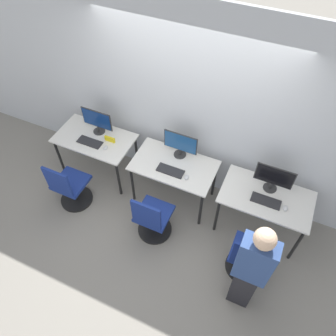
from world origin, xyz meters
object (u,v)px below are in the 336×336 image
object	(u,v)px
keyboard_left	(90,142)
monitor_center	(180,144)
mouse_left	(106,148)
office_chair_center	(152,219)
person_right	(251,268)
keyboard_center	(170,171)
office_chair_left	(70,188)
monitor_left	(97,121)
monitor_right	(274,178)
mouse_center	(187,177)
keyboard_right	(266,201)
office_chair_right	(247,258)
mouse_right	(285,208)

from	to	relation	value
keyboard_left	monitor_center	distance (m)	1.34
monitor_center	keyboard_left	bearing A→B (deg)	-166.02
keyboard_left	mouse_left	distance (m)	0.27
mouse_left	office_chair_center	distance (m)	1.23
mouse_left	person_right	distance (m)	2.55
monitor_center	keyboard_center	distance (m)	0.39
monitor_center	keyboard_center	bearing A→B (deg)	-90.00
keyboard_left	office_chair_left	bearing A→B (deg)	-93.16
monitor_left	office_chair_center	world-z (taller)	monitor_left
monitor_right	mouse_center	bearing A→B (deg)	-164.35
keyboard_center	person_right	size ratio (longest dim) A/B	0.23
keyboard_left	monitor_center	bearing A→B (deg)	13.98
monitor_left	monitor_center	world-z (taller)	same
keyboard_right	mouse_center	bearing A→B (deg)	-176.39
keyboard_left	mouse_left	size ratio (longest dim) A/B	4.11
monitor_center	person_right	distance (m)	1.86
office_chair_left	monitor_left	bearing A→B (deg)	87.78
monitor_center	keyboard_right	distance (m)	1.33
monitor_left	office_chair_right	size ratio (longest dim) A/B	0.54
keyboard_right	office_chair_right	size ratio (longest dim) A/B	0.41
keyboard_left	office_chair_center	xyz separation A→B (m)	(1.28, -0.58, -0.39)
monitor_right	person_right	distance (m)	1.23
keyboard_right	mouse_right	world-z (taller)	mouse_right
monitor_left	person_right	distance (m)	2.90
office_chair_right	office_chair_left	bearing A→B (deg)	-179.94
keyboard_left	mouse_left	world-z (taller)	mouse_left
mouse_center	office_chair_center	distance (m)	0.72
keyboard_left	keyboard_right	distance (m)	2.57
monitor_left	monitor_right	bearing A→B (deg)	0.08
mouse_center	person_right	size ratio (longest dim) A/B	0.06
keyboard_left	office_chair_center	size ratio (longest dim) A/B	0.41
keyboard_right	mouse_right	xyz separation A→B (m)	(0.25, -0.01, 0.01)
monitor_left	office_chair_left	distance (m)	1.04
mouse_right	office_chair_right	bearing A→B (deg)	-110.69
keyboard_left	office_chair_right	bearing A→B (deg)	-13.09
office_chair_center	office_chair_right	world-z (taller)	same
office_chair_center	office_chair_right	distance (m)	1.30
monitor_left	mouse_right	size ratio (longest dim) A/B	5.34
monitor_right	keyboard_right	distance (m)	0.31
monitor_left	person_right	size ratio (longest dim) A/B	0.29
office_chair_center	keyboard_right	world-z (taller)	office_chair_center
monitor_center	monitor_left	bearing A→B (deg)	-177.15
keyboard_right	mouse_right	size ratio (longest dim) A/B	4.11
keyboard_left	mouse_left	xyz separation A→B (m)	(0.27, -0.00, 0.01)
office_chair_left	keyboard_center	bearing A→B (deg)	24.19
keyboard_right	mouse_left	bearing A→B (deg)	-179.06
monitor_left	mouse_right	distance (m)	2.84
keyboard_right	office_chair_right	xyz separation A→B (m)	(0.01, -0.63, -0.39)
mouse_center	monitor_left	bearing A→B (deg)	169.31
monitor_center	person_right	bearing A→B (deg)	-43.82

